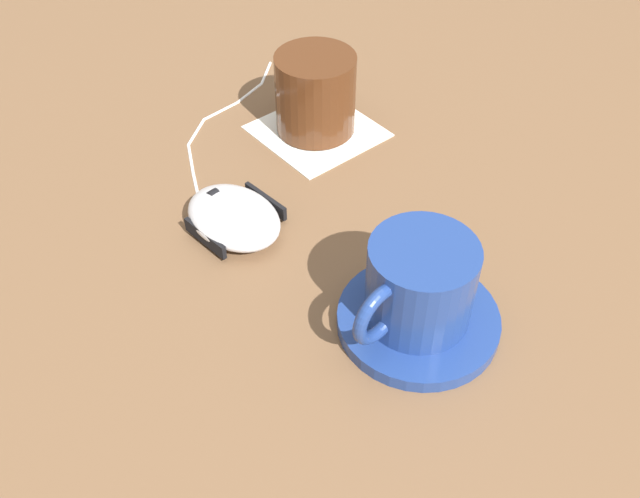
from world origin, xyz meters
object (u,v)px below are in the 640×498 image
Objects in this scene: coffee_cup at (418,284)px; computer_mouse at (234,217)px; drinking_glass at (315,94)px; saucer at (417,320)px.

computer_mouse is (0.03, -0.18, -0.03)m from coffee_cup.
computer_mouse is 0.17m from drinking_glass.
computer_mouse is (0.04, -0.18, 0.01)m from saucer.
saucer is 1.12× the size of coffee_cup.
coffee_cup is at bearing -56.96° from saucer.
coffee_cup is 1.39× the size of drinking_glass.
computer_mouse reaches higher than saucer.
saucer is 0.19m from computer_mouse.
saucer is at bearing 64.01° from drinking_glass.
drinking_glass reaches higher than coffee_cup.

